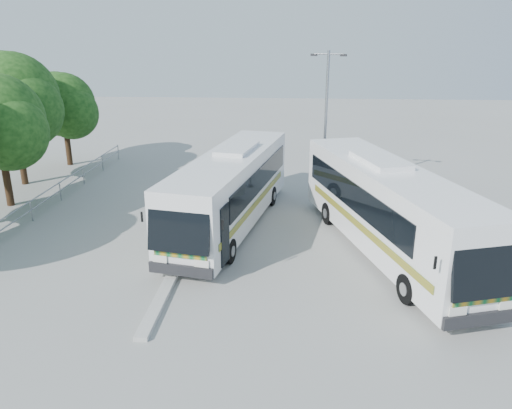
# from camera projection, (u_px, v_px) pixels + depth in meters

# --- Properties ---
(ground) EXTENTS (100.00, 100.00, 0.00)m
(ground) POSITION_uv_depth(u_px,v_px,m) (243.00, 255.00, 19.44)
(ground) COLOR gray
(ground) RESTS_ON ground
(kerb_divider) EXTENTS (0.40, 16.00, 0.15)m
(kerb_divider) POSITION_uv_depth(u_px,v_px,m) (194.00, 232.00, 21.46)
(kerb_divider) COLOR #B2B2AD
(kerb_divider) RESTS_ON ground
(railing) EXTENTS (0.06, 22.00, 1.00)m
(railing) POSITION_uv_depth(u_px,v_px,m) (41.00, 199.00, 23.65)
(railing) COLOR gray
(railing) RESTS_ON ground
(tree_far_d) EXTENTS (5.62, 5.30, 7.33)m
(tree_far_d) POSITION_uv_depth(u_px,v_px,m) (14.00, 99.00, 27.07)
(tree_far_d) COLOR #382314
(tree_far_d) RESTS_ON ground
(tree_far_e) EXTENTS (4.54, 4.28, 5.92)m
(tree_far_e) POSITION_uv_depth(u_px,v_px,m) (64.00, 105.00, 31.57)
(tree_far_e) COLOR #382314
(tree_far_e) RESTS_ON ground
(coach_main) EXTENTS (4.49, 11.88, 3.23)m
(coach_main) POSITION_uv_depth(u_px,v_px,m) (231.00, 188.00, 21.84)
(coach_main) COLOR silver
(coach_main) RESTS_ON ground
(coach_adjacent) EXTENTS (5.74, 12.30, 3.36)m
(coach_adjacent) POSITION_uv_depth(u_px,v_px,m) (388.00, 208.00, 19.15)
(coach_adjacent) COLOR white
(coach_adjacent) RESTS_ON ground
(lamppost) EXTENTS (1.79, 0.59, 7.39)m
(lamppost) POSITION_uv_depth(u_px,v_px,m) (326.00, 117.00, 25.79)
(lamppost) COLOR #92959A
(lamppost) RESTS_ON ground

